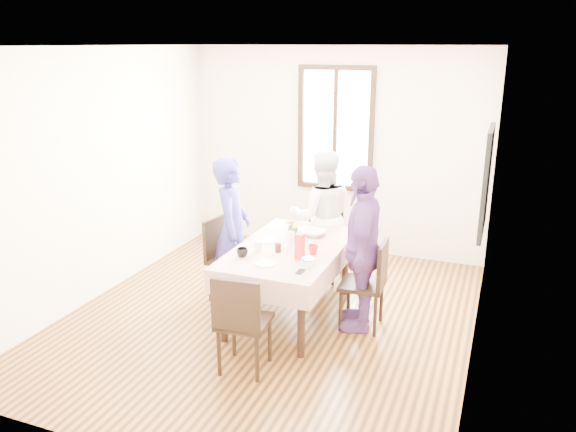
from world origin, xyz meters
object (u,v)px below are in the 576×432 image
Objects in this scene: chair_near at (244,321)px; chair_far at (322,242)px; dining_table at (290,282)px; person_right at (362,248)px; chair_left at (231,260)px; person_far at (322,216)px; person_left at (232,231)px; chair_right at (362,284)px.

chair_far is at bearing 84.97° from chair_near.
chair_near reaches higher than dining_table.
person_right is (0.73, 1.13, 0.37)m from chair_near.
dining_table is 0.77m from chair_left.
person_right is at bearing 102.06° from person_far.
chair_left is 1.00× the size of chair_far.
person_right reaches higher than chair_far.
chair_far is 1.23m from person_left.
dining_table is at bearing 66.26° from person_far.
chair_far is at bearing -113.74° from person_far.
dining_table is at bearing 91.45° from chair_right.
chair_far is 1.00× the size of chair_near.
chair_far is at bearing 33.71° from chair_right.
person_left reaches higher than dining_table.
chair_right is (0.75, 0.05, 0.08)m from dining_table.
person_far reaches higher than chair_right.
dining_table is 1.72× the size of chair_left.
chair_near is (-0.75, -1.13, 0.00)m from chair_right.
chair_right is at bearing -111.44° from person_left.
person_left is (-0.73, 1.22, 0.34)m from chair_near.
person_far is at bearing 84.65° from chair_far.
person_left reaches higher than chair_right.
chair_left is 1.43m from chair_near.
chair_right and chair_far have the same top height.
chair_left is at bearing 116.38° from chair_near.
person_left is (0.02, 0.00, 0.34)m from chair_left.
person_right reaches higher than person_far.
person_right is at bearing 52.12° from chair_near.
person_left is at bearing 27.64° from person_far.
chair_right and chair_near have the same top height.
person_left is (-0.73, -0.93, 0.34)m from chair_far.
chair_near is at bearing 144.13° from chair_right.
chair_left is 1.00× the size of chair_right.
chair_right is 0.55× the size of person_right.
person_right is at bearing 3.85° from dining_table.
chair_right is at bearing 51.41° from chair_near.
chair_left is at bearing 45.87° from chair_far.
dining_table is 1.72× the size of chair_right.
person_right is (0.73, 0.05, 0.45)m from dining_table.
chair_near is 1.46m from person_left.
person_far is (-0.75, 1.01, 0.33)m from chair_right.
chair_far is 1.31m from person_right.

